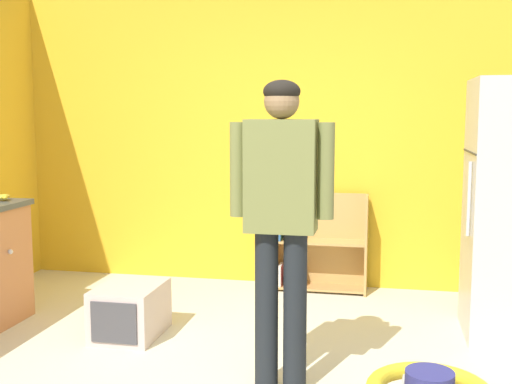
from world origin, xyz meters
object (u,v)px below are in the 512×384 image
(pet_carrier, at_px, (130,310))
(standing_person, at_px, (281,208))
(banana_bunch, at_px, (3,197))
(bookshelf, at_px, (315,248))

(pet_carrier, bearing_deg, standing_person, -29.14)
(standing_person, bearing_deg, pet_carrier, 150.86)
(banana_bunch, bearing_deg, standing_person, -20.45)
(bookshelf, relative_size, banana_bunch, 5.37)
(bookshelf, xyz_separation_m, banana_bunch, (-2.19, -1.26, 0.56))
(pet_carrier, xyz_separation_m, banana_bunch, (-1.06, 0.18, 0.75))
(bookshelf, height_order, pet_carrier, bookshelf)
(banana_bunch, bearing_deg, pet_carrier, -9.59)
(bookshelf, distance_m, pet_carrier, 1.84)
(standing_person, xyz_separation_m, banana_bunch, (-2.23, 0.83, -0.10))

